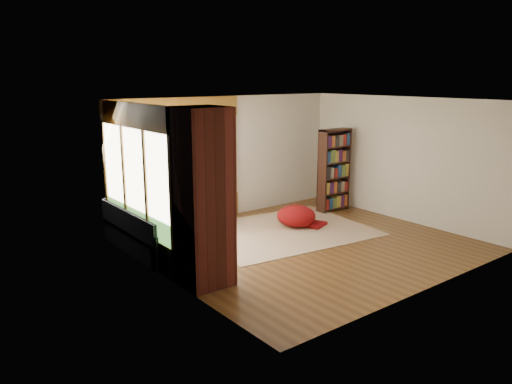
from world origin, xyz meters
TOP-DOWN VIEW (x-y plane):
  - floor at (0.00, 0.00)m, footprint 5.50×5.50m
  - ceiling at (0.00, 0.00)m, footprint 5.50×5.50m
  - wall_back at (0.00, 2.50)m, footprint 5.50×0.04m
  - wall_front at (0.00, -2.50)m, footprint 5.50×0.04m
  - wall_left at (-2.75, 0.00)m, footprint 0.04×5.00m
  - wall_right at (2.75, 0.00)m, footprint 0.04×5.00m
  - windows_back at (-1.20, 2.47)m, footprint 2.82×0.10m
  - windows_left at (-2.72, 1.20)m, footprint 0.10×2.62m
  - roller_blind at (-2.69, 2.03)m, footprint 0.03×0.72m
  - brick_chimney at (-2.40, -0.35)m, footprint 0.70×0.70m
  - sectional_sofa at (-1.95, 1.70)m, footprint 2.20×2.20m
  - area_rug at (0.19, 0.87)m, footprint 3.61×2.92m
  - bookshelf at (2.14, 1.39)m, footprint 0.80×0.27m
  - pouf at (0.63, 0.98)m, footprint 0.93×0.93m
  - dog_tan at (-1.88, 1.51)m, footprint 1.08×0.98m
  - dog_brindle at (-2.01, 1.23)m, footprint 0.54×0.80m
  - throw_pillows at (-1.86, 1.75)m, footprint 1.98×1.68m

SIDE VIEW (x-z plane):
  - floor at x=0.00m, z-range 0.00..0.00m
  - area_rug at x=0.19m, z-range 0.00..0.01m
  - pouf at x=0.63m, z-range 0.01..0.44m
  - sectional_sofa at x=-1.95m, z-range -0.10..0.70m
  - dog_brindle at x=-2.01m, z-range 0.54..0.95m
  - throw_pillows at x=-1.86m, z-range 0.54..0.99m
  - dog_tan at x=-1.88m, z-range 0.54..1.07m
  - bookshelf at x=2.14m, z-range 0.00..1.87m
  - wall_back at x=0.00m, z-range 0.00..2.60m
  - wall_front at x=0.00m, z-range 0.00..2.60m
  - wall_left at x=-2.75m, z-range 0.00..2.60m
  - wall_right at x=2.75m, z-range 0.00..2.60m
  - brick_chimney at x=-2.40m, z-range 0.00..2.60m
  - windows_back at x=-1.20m, z-range 0.40..2.30m
  - windows_left at x=-2.72m, z-range 0.40..2.30m
  - roller_blind at x=-2.69m, z-range 1.30..2.20m
  - ceiling at x=0.00m, z-range 2.60..2.60m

